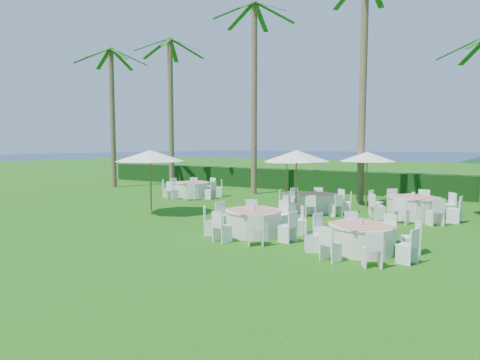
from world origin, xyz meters
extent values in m
plane|color=#1D5B0F|center=(0.00, 0.00, 0.00)|extent=(120.00, 120.00, 0.00)
cube|color=black|center=(0.00, 12.00, 0.60)|extent=(34.00, 1.00, 1.20)
plane|color=#071849|center=(0.00, 102.00, 0.00)|extent=(260.00, 260.00, 0.00)
cylinder|color=silver|center=(1.45, 0.17, 0.35)|extent=(1.63, 1.63, 0.71)
cylinder|color=silver|center=(1.45, 0.17, 0.72)|extent=(1.70, 1.70, 0.03)
cube|color=tan|center=(1.45, 0.17, 0.74)|extent=(1.84, 1.84, 0.01)
cylinder|color=silver|center=(1.45, 0.17, 0.83)|extent=(0.11, 0.11, 0.15)
cube|color=white|center=(2.53, 0.85, 0.43)|extent=(0.55, 0.55, 0.85)
cube|color=white|center=(1.74, 1.41, 0.43)|extent=(0.48, 0.48, 0.85)
cube|color=white|center=(0.78, 1.25, 0.43)|extent=(0.55, 0.55, 0.85)
cube|color=white|center=(0.21, 0.46, 0.43)|extent=(0.48, 0.48, 0.85)
cube|color=white|center=(0.37, -0.51, 0.43)|extent=(0.55, 0.55, 0.85)
cube|color=white|center=(1.16, -1.07, 0.43)|extent=(0.48, 0.48, 0.85)
cube|color=white|center=(2.13, -0.91, 0.43)|extent=(0.55, 0.55, 0.85)
cube|color=white|center=(2.69, -0.12, 0.43)|extent=(0.48, 0.48, 0.85)
cylinder|color=silver|center=(4.70, -0.17, 0.33)|extent=(1.54, 1.54, 0.67)
cylinder|color=silver|center=(4.70, -0.17, 0.68)|extent=(1.60, 1.60, 0.03)
cube|color=tan|center=(4.70, -0.17, 0.70)|extent=(1.75, 1.75, 0.01)
cylinder|color=silver|center=(4.70, -0.17, 0.79)|extent=(0.11, 0.11, 0.14)
cube|color=white|center=(5.78, 0.36, 0.40)|extent=(0.50, 0.50, 0.80)
cube|color=white|center=(5.09, 0.97, 0.40)|extent=(0.47, 0.47, 0.80)
cube|color=white|center=(4.18, 0.91, 0.40)|extent=(0.50, 0.50, 0.80)
cube|color=white|center=(3.57, 0.22, 0.40)|extent=(0.47, 0.47, 0.80)
cube|color=white|center=(3.63, -0.69, 0.40)|extent=(0.50, 0.50, 0.80)
cube|color=white|center=(4.31, -1.30, 0.40)|extent=(0.47, 0.47, 0.80)
cube|color=white|center=(5.23, -1.25, 0.40)|extent=(0.50, 0.50, 0.80)
cube|color=white|center=(5.84, -0.56, 0.40)|extent=(0.47, 0.47, 0.80)
cylinder|color=silver|center=(-5.54, 6.18, 0.37)|extent=(1.69, 1.69, 0.73)
cylinder|color=silver|center=(-5.54, 6.18, 0.74)|extent=(1.76, 1.76, 0.03)
cube|color=tan|center=(-5.54, 6.18, 0.77)|extent=(1.88, 1.88, 0.01)
cylinder|color=silver|center=(-5.54, 6.18, 0.85)|extent=(0.12, 0.12, 0.16)
cube|color=white|center=(-4.47, 6.94, 0.44)|extent=(0.57, 0.57, 0.88)
cube|color=white|center=(-5.32, 7.48, 0.44)|extent=(0.47, 0.47, 0.88)
cube|color=white|center=(-6.31, 7.25, 0.44)|extent=(0.57, 0.57, 0.88)
cube|color=white|center=(-6.84, 6.40, 0.44)|extent=(0.47, 0.47, 0.88)
cube|color=white|center=(-6.62, 5.41, 0.44)|extent=(0.57, 0.57, 0.88)
cube|color=white|center=(-5.76, 4.88, 0.44)|extent=(0.47, 0.47, 0.88)
cube|color=white|center=(-4.78, 5.10, 0.44)|extent=(0.57, 0.57, 0.88)
cube|color=white|center=(-4.24, 5.96, 0.44)|extent=(0.47, 0.47, 0.88)
cylinder|color=silver|center=(1.49, 5.11, 0.34)|extent=(1.57, 1.57, 0.68)
cylinder|color=silver|center=(1.49, 5.11, 0.69)|extent=(1.64, 1.64, 0.03)
cube|color=tan|center=(1.49, 5.11, 0.72)|extent=(1.78, 1.78, 0.01)
cylinder|color=silver|center=(1.49, 5.11, 0.80)|extent=(0.11, 0.11, 0.15)
cube|color=white|center=(2.68, 5.42, 0.41)|extent=(0.47, 0.47, 0.82)
cube|color=white|center=(2.12, 6.17, 0.41)|extent=(0.52, 0.52, 0.82)
cube|color=white|center=(1.18, 6.30, 0.41)|extent=(0.47, 0.47, 0.82)
cube|color=white|center=(0.43, 5.73, 0.41)|extent=(0.52, 0.52, 0.82)
cube|color=white|center=(0.30, 4.80, 0.41)|extent=(0.47, 0.47, 0.82)
cube|color=white|center=(0.87, 4.05, 0.41)|extent=(0.52, 0.52, 0.82)
cube|color=white|center=(1.80, 3.92, 0.41)|extent=(0.47, 0.47, 0.82)
cube|color=white|center=(2.55, 4.49, 0.41)|extent=(0.52, 0.52, 0.82)
cylinder|color=silver|center=(5.09, 5.56, 0.38)|extent=(1.74, 1.74, 0.75)
cylinder|color=silver|center=(5.09, 5.56, 0.76)|extent=(1.81, 1.81, 0.03)
cube|color=tan|center=(5.09, 5.56, 0.79)|extent=(1.91, 1.91, 0.01)
cylinder|color=silver|center=(5.09, 5.56, 0.87)|extent=(0.12, 0.12, 0.16)
cube|color=white|center=(6.16, 6.40, 0.45)|extent=(0.59, 0.59, 0.91)
cube|color=white|center=(5.25, 6.91, 0.45)|extent=(0.47, 0.47, 0.91)
cube|color=white|center=(4.25, 6.63, 0.45)|extent=(0.59, 0.59, 0.91)
cube|color=white|center=(3.74, 5.72, 0.45)|extent=(0.47, 0.47, 0.91)
cube|color=white|center=(4.02, 4.72, 0.45)|extent=(0.59, 0.59, 0.91)
cube|color=white|center=(4.92, 4.21, 0.45)|extent=(0.47, 0.47, 0.91)
cube|color=white|center=(5.93, 4.49, 0.45)|extent=(0.59, 0.59, 0.91)
cube|color=white|center=(6.44, 5.39, 0.45)|extent=(0.47, 0.47, 0.91)
cylinder|color=brown|center=(-3.58, 1.12, 1.19)|extent=(0.06, 0.06, 2.38)
cone|color=white|center=(-3.58, 1.12, 2.26)|extent=(2.61, 2.61, 0.43)
sphere|color=brown|center=(-3.58, 1.12, 2.41)|extent=(0.10, 0.10, 0.10)
cylinder|color=brown|center=(1.10, 4.14, 1.19)|extent=(0.06, 0.06, 2.38)
cone|color=white|center=(1.10, 4.14, 2.26)|extent=(2.62, 2.62, 0.43)
sphere|color=brown|center=(1.10, 4.14, 2.40)|extent=(0.10, 0.10, 0.10)
cylinder|color=brown|center=(-0.72, 7.23, 1.07)|extent=(0.05, 0.05, 2.14)
cone|color=white|center=(-0.72, 7.23, 2.03)|extent=(2.14, 2.14, 0.39)
sphere|color=brown|center=(-0.72, 7.23, 2.17)|extent=(0.09, 0.09, 0.09)
cylinder|color=brown|center=(2.95, 7.45, 1.14)|extent=(0.05, 0.05, 2.28)
cone|color=white|center=(2.95, 7.45, 2.17)|extent=(2.39, 2.39, 0.41)
sphere|color=brown|center=(2.95, 7.45, 2.31)|extent=(0.09, 0.09, 0.09)
cylinder|color=brown|center=(-9.41, 9.04, 4.56)|extent=(0.32, 0.32, 9.12)
cube|color=#165917|center=(-8.32, 9.04, 8.63)|extent=(2.20, 0.28, 1.00)
cube|color=#165917|center=(-8.86, 9.99, 8.63)|extent=(1.34, 2.05, 1.00)
cube|color=#165917|center=(-9.96, 9.99, 8.63)|extent=(1.35, 2.05, 1.00)
cube|color=#165917|center=(-10.51, 9.04, 8.63)|extent=(2.20, 0.28, 1.00)
cube|color=#165917|center=(-9.96, 8.09, 8.63)|extent=(1.34, 2.05, 1.00)
cube|color=#165917|center=(-8.86, 8.09, 8.63)|extent=(1.35, 2.05, 1.00)
cylinder|color=brown|center=(-3.48, 8.96, 5.09)|extent=(0.32, 0.32, 10.18)
cube|color=#165917|center=(-2.44, 8.61, 9.69)|extent=(2.18, 0.98, 1.00)
cube|color=#165917|center=(-2.65, 9.69, 9.69)|extent=(1.84, 1.66, 1.00)
cube|color=#165917|center=(-3.69, 10.04, 9.69)|extent=(0.70, 2.22, 1.00)
cube|color=#165917|center=(-4.52, 9.32, 9.69)|extent=(2.18, 0.98, 1.00)
cube|color=#165917|center=(-4.30, 8.24, 9.69)|extent=(1.84, 1.66, 1.00)
cube|color=#165917|center=(-3.27, 7.89, 9.69)|extent=(0.70, 2.22, 1.00)
cylinder|color=brown|center=(2.46, 8.33, 5.11)|extent=(0.32, 0.32, 10.23)
cube|color=#165917|center=(6.65, 12.11, 7.11)|extent=(1.52, 1.95, 1.00)
cube|color=#165917|center=(6.21, 11.11, 7.11)|extent=(2.22, 0.50, 1.00)
cube|color=#165917|center=(6.85, 10.22, 7.11)|extent=(1.16, 2.13, 1.00)
cylinder|color=brown|center=(-12.82, 7.44, 4.32)|extent=(0.32, 0.32, 8.64)
cube|color=#165917|center=(-11.78, 7.10, 8.15)|extent=(2.18, 0.96, 1.00)
cube|color=#165917|center=(-12.01, 8.17, 8.15)|extent=(1.83, 1.68, 1.00)
cube|color=#165917|center=(-13.05, 8.52, 8.15)|extent=(0.72, 2.22, 1.00)
cube|color=#165917|center=(-13.87, 7.79, 8.15)|extent=(2.18, 0.96, 1.00)
cube|color=#165917|center=(-13.64, 6.71, 8.15)|extent=(1.83, 1.68, 1.00)
cube|color=#165917|center=(-12.60, 6.37, 8.15)|extent=(0.72, 2.22, 1.00)
camera|label=1|loc=(7.22, -10.08, 2.67)|focal=30.00mm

